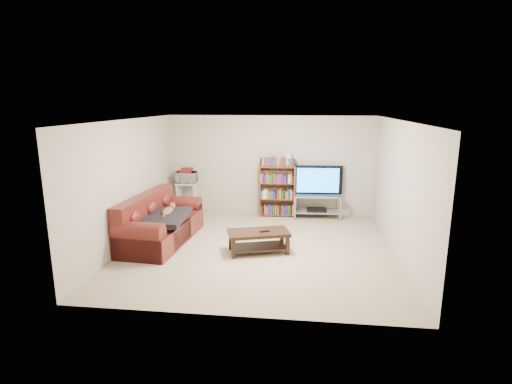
# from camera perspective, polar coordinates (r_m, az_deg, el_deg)

# --- Properties ---
(floor) EXTENTS (5.00, 5.00, 0.00)m
(floor) POSITION_cam_1_polar(r_m,az_deg,el_deg) (7.67, 0.39, -7.99)
(floor) COLOR #C8B195
(floor) RESTS_ON ground
(ceiling) EXTENTS (5.00, 5.00, 0.00)m
(ceiling) POSITION_cam_1_polar(r_m,az_deg,el_deg) (7.17, 0.42, 10.24)
(ceiling) COLOR white
(ceiling) RESTS_ON ground
(wall_back) EXTENTS (5.00, 0.00, 5.00)m
(wall_back) POSITION_cam_1_polar(r_m,az_deg,el_deg) (9.77, 2.05, 3.83)
(wall_back) COLOR beige
(wall_back) RESTS_ON ground
(wall_front) EXTENTS (5.00, 0.00, 5.00)m
(wall_front) POSITION_cam_1_polar(r_m,az_deg,el_deg) (4.93, -2.85, -5.17)
(wall_front) COLOR beige
(wall_front) RESTS_ON ground
(wall_left) EXTENTS (0.00, 5.00, 5.00)m
(wall_left) POSITION_cam_1_polar(r_m,az_deg,el_deg) (7.99, -17.70, 1.22)
(wall_left) COLOR beige
(wall_left) RESTS_ON ground
(wall_right) EXTENTS (0.00, 5.00, 5.00)m
(wall_right) POSITION_cam_1_polar(r_m,az_deg,el_deg) (7.48, 19.81, 0.30)
(wall_right) COLOR beige
(wall_right) RESTS_ON ground
(sofa) EXTENTS (1.11, 2.27, 0.94)m
(sofa) POSITION_cam_1_polar(r_m,az_deg,el_deg) (8.14, -13.78, -4.68)
(sofa) COLOR #5C1C17
(sofa) RESTS_ON floor
(blanket) EXTENTS (0.87, 1.12, 0.19)m
(blanket) POSITION_cam_1_polar(r_m,az_deg,el_deg) (7.87, -13.08, -3.55)
(blanket) COLOR black
(blanket) RESTS_ON sofa
(cat) EXTENTS (0.28, 0.62, 0.18)m
(cat) POSITION_cam_1_polar(r_m,az_deg,el_deg) (8.03, -12.52, -2.75)
(cat) COLOR brown
(cat) RESTS_ON sofa
(coffee_table) EXTENTS (1.22, 0.85, 0.40)m
(coffee_table) POSITION_cam_1_polar(r_m,az_deg,el_deg) (7.38, 0.37, -6.53)
(coffee_table) COLOR black
(coffee_table) RESTS_ON floor
(remote) EXTENTS (0.18, 0.12, 0.02)m
(remote) POSITION_cam_1_polar(r_m,az_deg,el_deg) (7.30, 1.22, -5.62)
(remote) COLOR black
(remote) RESTS_ON coffee_table
(tv_stand) EXTENTS (1.14, 0.56, 0.56)m
(tv_stand) POSITION_cam_1_polar(r_m,az_deg,el_deg) (9.64, 8.68, -1.45)
(tv_stand) COLOR #999EA3
(tv_stand) RESTS_ON floor
(television) EXTENTS (1.20, 0.22, 0.69)m
(television) POSITION_cam_1_polar(r_m,az_deg,el_deg) (9.52, 8.79, 1.62)
(television) COLOR black
(television) RESTS_ON tv_stand
(dvd_player) EXTENTS (0.46, 0.33, 0.06)m
(dvd_player) POSITION_cam_1_polar(r_m,az_deg,el_deg) (9.68, 8.64, -2.51)
(dvd_player) COLOR black
(dvd_player) RESTS_ON tv_stand
(bookshelf) EXTENTS (0.89, 0.31, 1.27)m
(bookshelf) POSITION_cam_1_polar(r_m,az_deg,el_deg) (9.61, 3.04, 0.35)
(bookshelf) COLOR brown
(bookshelf) RESTS_ON floor
(shelf_clutter) EXTENTS (0.65, 0.22, 0.28)m
(shelf_clutter) POSITION_cam_1_polar(r_m,az_deg,el_deg) (9.49, 3.68, 4.60)
(shelf_clutter) COLOR silver
(shelf_clutter) RESTS_ON bookshelf
(microwave_stand) EXTENTS (0.50, 0.38, 0.78)m
(microwave_stand) POSITION_cam_1_polar(r_m,az_deg,el_deg) (9.95, -9.81, -0.27)
(microwave_stand) COLOR silver
(microwave_stand) RESTS_ON floor
(microwave) EXTENTS (0.50, 0.35, 0.27)m
(microwave) POSITION_cam_1_polar(r_m,az_deg,el_deg) (9.87, -9.90, 2.08)
(microwave) COLOR silver
(microwave) RESTS_ON microwave_stand
(game_boxes) EXTENTS (0.30, 0.26, 0.05)m
(game_boxes) POSITION_cam_1_polar(r_m,az_deg,el_deg) (9.84, -9.94, 2.99)
(game_boxes) COLOR maroon
(game_boxes) RESTS_ON microwave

